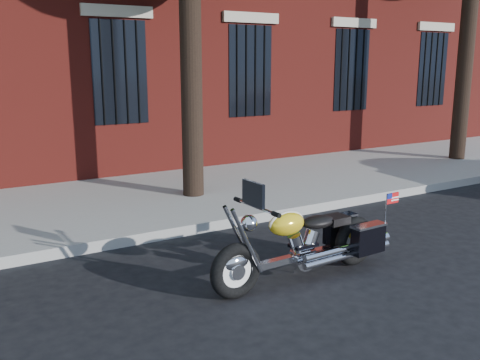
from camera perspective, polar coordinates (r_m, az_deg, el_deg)
ground at (r=6.73m, az=2.15°, el=-8.47°), size 120.00×120.00×0.00m
curb at (r=7.83m, az=-3.37°, el=-4.85°), size 40.00×0.16×0.15m
sidewalk at (r=9.48m, az=-8.64°, el=-1.90°), size 40.00×3.60×0.15m
motorcycle at (r=6.08m, az=7.35°, el=-6.78°), size 2.42×0.73×1.22m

